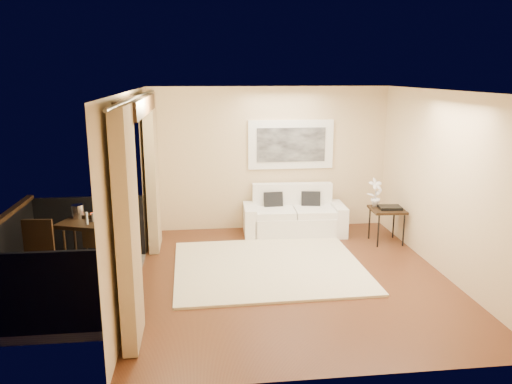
{
  "coord_description": "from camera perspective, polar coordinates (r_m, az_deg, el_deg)",
  "views": [
    {
      "loc": [
        -1.34,
        -6.75,
        2.94
      ],
      "look_at": [
        -0.42,
        1.09,
        1.05
      ],
      "focal_mm": 35.0,
      "sensor_mm": 36.0,
      "label": 1
    }
  ],
  "objects": [
    {
      "name": "glass_b",
      "position": [
        7.68,
        -17.54,
        -2.57
      ],
      "size": [
        0.06,
        0.06,
        0.12
      ],
      "primitive_type": "cylinder",
      "color": "silver",
      "rests_on": "bistro_table"
    },
    {
      "name": "side_table",
      "position": [
        9.06,
        14.76,
        -2.19
      ],
      "size": [
        0.6,
        0.6,
        0.62
      ],
      "rotation": [
        0.0,
        0.0,
        -0.05
      ],
      "color": "black",
      "rests_on": "floor"
    },
    {
      "name": "curtains",
      "position": [
        6.98,
        -12.82,
        -0.16
      ],
      "size": [
        0.16,
        4.8,
        2.64
      ],
      "color": "tan",
      "rests_on": "ground"
    },
    {
      "name": "balcony",
      "position": [
        7.55,
        -21.52,
        -8.98
      ],
      "size": [
        1.81,
        2.6,
        1.17
      ],
      "color": "#605B56",
      "rests_on": "ground"
    },
    {
      "name": "tray",
      "position": [
        9.03,
        15.06,
        -1.73
      ],
      "size": [
        0.4,
        0.31,
        0.05
      ],
      "primitive_type": "cube",
      "rotation": [
        0.0,
        0.0,
        -0.09
      ],
      "color": "black",
      "rests_on": "side_table"
    },
    {
      "name": "floor",
      "position": [
        7.48,
        4.25,
        -9.7
      ],
      "size": [
        5.0,
        5.0,
        0.0
      ],
      "primitive_type": "plane",
      "color": "#5C311B",
      "rests_on": "ground"
    },
    {
      "name": "sofa",
      "position": [
        9.38,
        4.32,
        -2.8
      ],
      "size": [
        1.9,
        0.88,
        0.9
      ],
      "rotation": [
        0.0,
        0.0,
        -0.04
      ],
      "color": "white",
      "rests_on": "floor"
    },
    {
      "name": "candle",
      "position": [
        7.82,
        -18.18,
        -2.53
      ],
      "size": [
        0.06,
        0.06,
        0.07
      ],
      "primitive_type": "cylinder",
      "color": "#F63D15",
      "rests_on": "bistro_table"
    },
    {
      "name": "balcony_chair_far",
      "position": [
        7.91,
        -17.62,
        -5.04
      ],
      "size": [
        0.48,
        0.48,
        0.89
      ],
      "rotation": [
        0.0,
        0.0,
        2.87
      ],
      "color": "black",
      "rests_on": "balcony"
    },
    {
      "name": "vase",
      "position": [
        7.48,
        -18.78,
        -2.86
      ],
      "size": [
        0.04,
        0.04,
        0.18
      ],
      "primitive_type": "cylinder",
      "color": "silver",
      "rests_on": "bistro_table"
    },
    {
      "name": "ice_bucket",
      "position": [
        7.85,
        -19.71,
        -2.1
      ],
      "size": [
        0.18,
        0.18,
        0.2
      ],
      "primitive_type": "cylinder",
      "color": "silver",
      "rests_on": "bistro_table"
    },
    {
      "name": "orchid",
      "position": [
        9.06,
        13.49,
        -0.07
      ],
      "size": [
        0.31,
        0.25,
        0.51
      ],
      "primitive_type": "imported",
      "rotation": [
        0.0,
        0.0,
        0.28
      ],
      "color": "white",
      "rests_on": "side_table"
    },
    {
      "name": "glass_a",
      "position": [
        7.6,
        -18.06,
        -2.78
      ],
      "size": [
        0.06,
        0.06,
        0.12
      ],
      "primitive_type": "cylinder",
      "color": "silver",
      "rests_on": "bistro_table"
    },
    {
      "name": "rug",
      "position": [
        7.8,
        1.46,
        -8.52
      ],
      "size": [
        2.92,
        2.56,
        0.04
      ],
      "primitive_type": "cube",
      "rotation": [
        0.0,
        0.0,
        0.02
      ],
      "color": "#F7EBC7",
      "rests_on": "floor"
    },
    {
      "name": "balcony_chair_near",
      "position": [
        7.58,
        -23.75,
        -6.02
      ],
      "size": [
        0.45,
        0.45,
        0.96
      ],
      "rotation": [
        0.0,
        0.0,
        -0.08
      ],
      "color": "black",
      "rests_on": "balcony"
    },
    {
      "name": "room_shell",
      "position": [
        6.81,
        -13.52,
        9.57
      ],
      "size": [
        5.0,
        6.4,
        5.0
      ],
      "color": "white",
      "rests_on": "ground"
    },
    {
      "name": "artwork",
      "position": [
        9.47,
        4.01,
        5.43
      ],
      "size": [
        1.62,
        0.07,
        0.92
      ],
      "color": "white",
      "rests_on": "room_shell"
    },
    {
      "name": "bistro_table",
      "position": [
        7.74,
        -18.54,
        -3.62
      ],
      "size": [
        0.91,
        0.91,
        0.84
      ],
      "rotation": [
        0.0,
        0.0,
        -0.35
      ],
      "color": "black",
      "rests_on": "balcony"
    }
  ]
}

